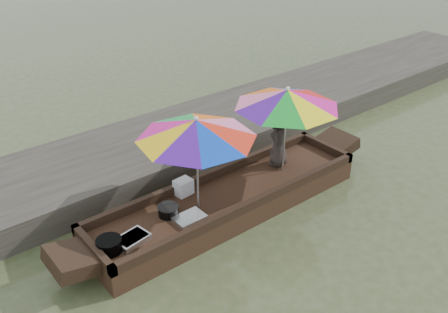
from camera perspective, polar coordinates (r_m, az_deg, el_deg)
water at (r=8.35m, az=0.43°, el=-6.27°), size 80.00×80.00×0.00m
dock at (r=9.76m, az=-7.75°, el=0.82°), size 22.00×2.20×0.50m
boat_hull at (r=8.25m, az=0.44°, el=-5.28°), size 4.84×1.20×0.35m
cooking_pot at (r=7.12m, az=-12.98°, el=-9.85°), size 0.36×0.36×0.19m
tray_crayfish at (r=7.23m, az=-10.43°, el=-9.30°), size 0.52×0.40×0.09m
tray_scallop at (r=7.56m, az=-3.98°, el=-7.04°), size 0.47×0.33×0.06m
charcoal_grill at (r=7.66m, az=-6.37°, el=-6.22°), size 0.31×0.31×0.15m
supply_bag at (r=8.10m, az=-4.67°, el=-3.49°), size 0.30×0.25×0.26m
vendor at (r=8.79m, az=6.34°, el=1.96°), size 0.58×0.50×0.99m
umbrella_bow at (r=7.44m, az=-3.08°, el=-0.84°), size 2.15×2.15×1.55m
umbrella_stern at (r=8.51m, az=6.99°, el=3.04°), size 2.27×2.27×1.55m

